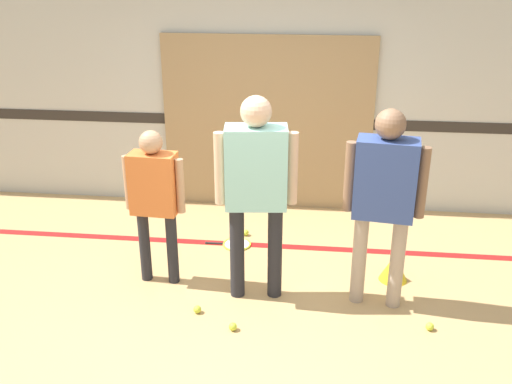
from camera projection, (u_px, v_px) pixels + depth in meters
ground_plane at (251, 306)px, 4.87m from camera, size 16.00×16.00×0.00m
wall_back at (275, 71)px, 6.32m from camera, size 16.00×0.07×3.20m
wall_panel at (267, 124)px, 6.50m from camera, size 2.38×0.05×2.00m
floor_stripe at (264, 245)px, 5.89m from camera, size 14.40×0.10×0.01m
person_instructor at (256, 178)px, 4.62m from camera, size 0.67×0.33×1.78m
person_student_left at (154, 191)px, 4.93m from camera, size 0.54×0.25×1.43m
person_student_right at (385, 189)px, 4.52m from camera, size 0.64×0.32×1.71m
racket_spare_on_floor at (235, 244)px, 5.90m from camera, size 0.49×0.31×0.03m
tennis_ball_near_instructor at (233, 327)px, 4.54m from camera, size 0.07×0.07×0.07m
tennis_ball_by_spare_racket at (246, 233)px, 6.10m from camera, size 0.07×0.07×0.07m
tennis_ball_stray_left at (197, 309)px, 4.76m from camera, size 0.07×0.07×0.07m
tennis_ball_stray_right at (430, 326)px, 4.54m from camera, size 0.07×0.07×0.07m
training_cone at (394, 268)px, 5.22m from camera, size 0.26×0.26×0.25m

